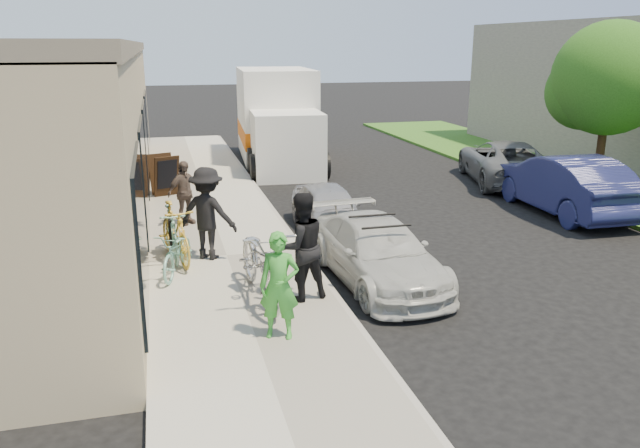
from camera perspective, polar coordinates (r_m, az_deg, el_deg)
ground at (r=10.21m, az=4.76°, el=-8.04°), size 120.00×120.00×0.00m
sidewalk at (r=12.52m, az=-8.52°, el=-3.16°), size 3.00×34.00×0.15m
curb at (r=12.76m, az=-1.58°, el=-2.66°), size 0.12×34.00×0.13m
storefront at (r=17.01m, az=-21.76°, el=8.09°), size 3.60×20.00×4.22m
bike_rack at (r=12.39m, az=-13.50°, el=-0.85°), size 0.07×0.59×0.83m
sandwich_board at (r=17.66m, az=-14.03°, el=4.38°), size 0.86×0.87×1.11m
sedan_white at (r=11.29m, az=5.27°, el=-2.56°), size 1.82×3.99×1.17m
sedan_silver at (r=14.31m, az=0.79°, el=1.45°), size 1.29×3.20×1.09m
moving_truck at (r=22.80m, az=-3.91°, el=9.29°), size 3.01×6.90×3.31m
far_car_blue at (r=17.04m, az=21.39°, el=3.45°), size 1.71×4.63×1.51m
far_car_gray at (r=20.32m, az=16.55°, el=5.51°), size 3.36×5.14×1.32m
median_tree at (r=19.10m, az=24.79°, el=11.62°), size 3.08×3.08×4.72m
tandem_bike at (r=10.18m, az=-5.43°, el=-3.46°), size 1.00×2.42×1.24m
woman_rider at (r=8.76m, az=-3.75°, el=-5.66°), size 0.66×0.54×1.55m
man_standing at (r=10.04m, az=-1.76°, el=-2.07°), size 0.99×0.85×1.78m
cruiser_bike_a at (r=12.38m, az=-13.42°, el=-0.84°), size 0.63×1.70×1.00m
cruiser_bike_b at (r=11.54m, az=-12.88°, el=-2.52°), size 1.02×1.66×0.82m
cruiser_bike_c at (r=12.19m, az=-13.10°, el=-0.80°), size 0.94×1.94×1.12m
bystander_a at (r=12.14m, az=-10.26°, el=0.96°), size 1.34×1.18×1.80m
bystander_b at (r=14.65m, az=-12.31°, el=2.81°), size 0.92×0.77×1.48m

